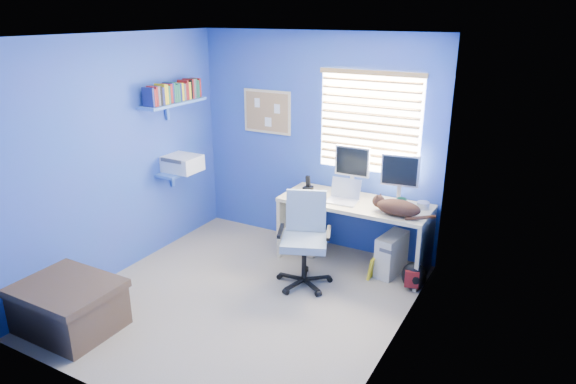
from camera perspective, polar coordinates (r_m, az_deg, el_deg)
The scene contains 23 objects.
floor at distance 5.21m, azimuth -5.01°, elevation -11.76°, with size 3.00×3.20×0.00m, color #A99E89.
ceiling at distance 4.46m, azimuth -5.98°, elevation 16.89°, with size 3.00×3.20×0.00m, color white.
wall_back at distance 6.02m, azimuth 3.13°, elevation 5.57°, with size 3.00×0.01×2.50m, color #3A4CB8.
wall_front at distance 3.57m, azimuth -20.02°, elevation -5.61°, with size 3.00×0.01×2.50m, color #3A4CB8.
wall_left at distance 5.64m, azimuth -18.22°, elevation 3.64°, with size 0.01×3.20×2.50m, color #3A4CB8.
wall_right at distance 4.07m, azimuth 12.32°, elevation -1.73°, with size 0.01×3.20×2.50m, color #3A4CB8.
desk at distance 5.76m, azimuth 7.33°, elevation -4.49°, with size 1.63×0.65×0.74m, color tan.
laptop at distance 5.55m, azimuth 6.06°, elevation -0.04°, with size 0.33×0.26×0.22m, color silver.
monitor_left at distance 5.82m, azimuth 7.19°, elevation 2.50°, with size 0.40×0.12×0.54m, color silver.
monitor_right at distance 5.56m, azimuth 12.34°, elevation 1.40°, with size 0.40×0.12×0.54m, color silver.
phone at distance 5.91m, azimuth 2.24°, elevation 1.02°, with size 0.09×0.11×0.17m, color black.
mug at distance 5.51m, azimuth 12.48°, elevation -1.20°, with size 0.10×0.09×0.10m, color #165B3E.
cd_spindle at distance 5.55m, azimuth 14.78°, elevation -1.44°, with size 0.13×0.13×0.07m, color silver.
cat at distance 5.29m, azimuth 12.17°, elevation -1.72°, with size 0.45×0.24×0.16m, color black.
tower_pc at distance 5.66m, azimuth 11.42°, elevation -6.78°, with size 0.19×0.44×0.45m, color beige.
drawer_boxes at distance 6.04m, azimuth 1.89°, elevation -4.91°, with size 0.35×0.28×0.41m, color tan.
yellow_book at distance 5.58m, azimuth 9.33°, elevation -8.29°, with size 0.03×0.17×0.24m, color yellow.
backpack at distance 5.44m, azimuth 13.81°, elevation -9.06°, with size 0.25×0.19×0.30m, color black.
bed_corner at distance 5.08m, azimuth -23.48°, elevation -11.44°, with size 0.92×0.65×0.44m, color brown.
office_chair at distance 5.32m, azimuth 1.85°, elevation -6.57°, with size 0.73×0.73×0.96m.
window_blinds at distance 5.68m, azimuth 9.00°, elevation 7.62°, with size 1.15×0.05×1.10m.
corkboard at distance 6.24m, azimuth -2.34°, elevation 8.90°, with size 0.64×0.02×0.52m.
wall_shelves at distance 6.02m, azimuth -12.26°, elevation 6.94°, with size 0.42×0.90×1.05m.
Camera 1 is at (2.53, -3.67, 2.69)m, focal length 32.00 mm.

